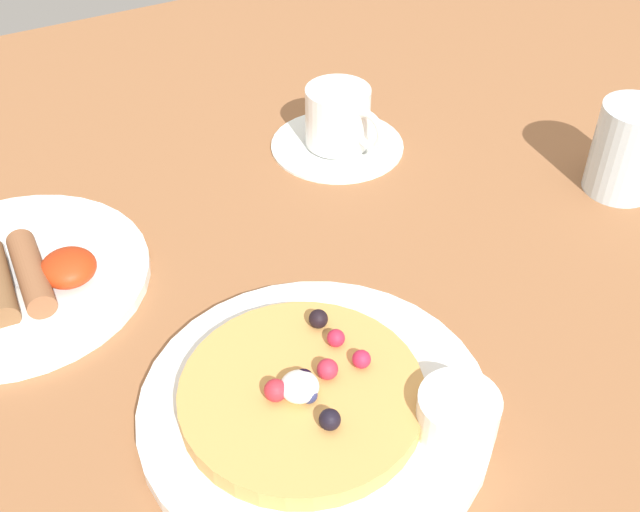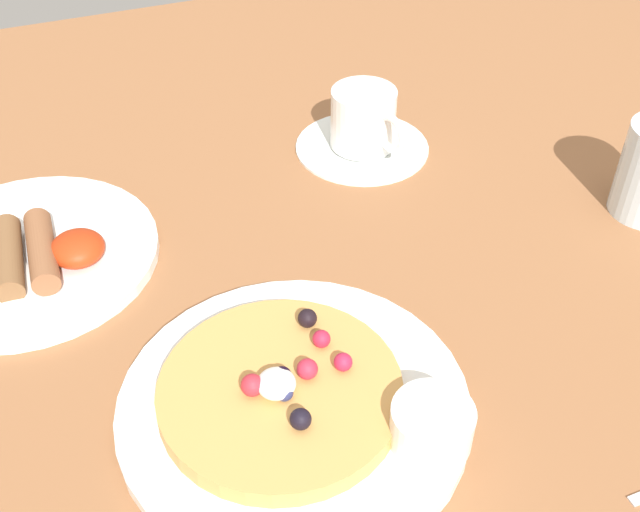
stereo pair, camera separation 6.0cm
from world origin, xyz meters
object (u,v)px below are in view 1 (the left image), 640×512
at_px(syrup_ramekin, 458,413).
at_px(water_glass, 628,149).
at_px(breakfast_plate, 15,279).
at_px(pancake_plate, 315,407).
at_px(coffee_saucer, 337,144).
at_px(coffee_cup, 339,116).

height_order(syrup_ramekin, water_glass, water_glass).
bearing_deg(water_glass, breakfast_plate, 166.01).
distance_m(pancake_plate, water_glass, 0.43).
relative_size(pancake_plate, coffee_saucer, 1.80).
xyz_separation_m(syrup_ramekin, breakfast_plate, (-0.25, 0.32, -0.02)).
bearing_deg(coffee_saucer, water_glass, -43.51).
bearing_deg(pancake_plate, breakfast_plate, 123.70).
distance_m(syrup_ramekin, coffee_saucer, 0.40).
height_order(coffee_saucer, coffee_cup, coffee_cup).
bearing_deg(breakfast_plate, coffee_cup, 9.29).
bearing_deg(syrup_ramekin, coffee_saucer, 73.16).
xyz_separation_m(breakfast_plate, coffee_saucer, (0.36, 0.06, -0.00)).
bearing_deg(water_glass, coffee_saucer, 136.49).
distance_m(syrup_ramekin, coffee_cup, 0.40).
xyz_separation_m(coffee_saucer, water_glass, (0.22, -0.21, 0.04)).
xyz_separation_m(pancake_plate, water_glass, (0.41, 0.11, 0.04)).
bearing_deg(breakfast_plate, pancake_plate, -56.30).
bearing_deg(coffee_cup, water_glass, -43.32).
height_order(pancake_plate, water_glass, water_glass).
relative_size(breakfast_plate, coffee_cup, 2.35).
bearing_deg(coffee_cup, pancake_plate, -121.84).
bearing_deg(water_glass, pancake_plate, -165.12).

